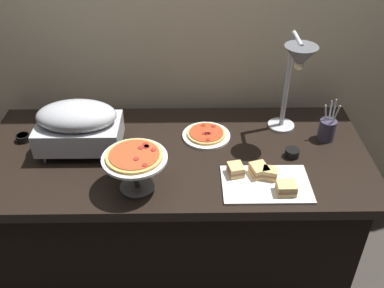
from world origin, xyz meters
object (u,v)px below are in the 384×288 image
at_px(sauce_cup_near, 292,153).
at_px(sauce_cup_far, 23,138).
at_px(heat_lamp, 297,66).
at_px(sandwich_platter, 264,180).
at_px(chafing_dish, 78,125).
at_px(utensil_holder, 327,129).
at_px(pizza_plate_center, 135,160).
at_px(pizza_plate_front, 206,135).

relative_size(sauce_cup_near, sauce_cup_far, 0.99).
xyz_separation_m(heat_lamp, sandwich_platter, (-0.16, -0.33, -0.39)).
distance_m(chafing_dish, utensil_holder, 1.23).
xyz_separation_m(heat_lamp, pizza_plate_center, (-0.72, -0.35, -0.26)).
bearing_deg(sandwich_platter, chafing_dish, 162.97).
bearing_deg(sauce_cup_near, pizza_plate_front, 156.84).
xyz_separation_m(sauce_cup_near, utensil_holder, (0.20, 0.15, 0.04)).
height_order(pizza_plate_front, sandwich_platter, sandwich_platter).
xyz_separation_m(chafing_dish, sandwich_platter, (0.86, -0.26, -0.13)).
xyz_separation_m(heat_lamp, utensil_holder, (0.21, 0.01, -0.36)).
height_order(pizza_plate_center, sauce_cup_far, pizza_plate_center).
height_order(sandwich_platter, sauce_cup_near, sandwich_platter).
bearing_deg(chafing_dish, pizza_plate_front, 9.96).
xyz_separation_m(chafing_dish, utensil_holder, (1.22, 0.08, -0.09)).
xyz_separation_m(pizza_plate_center, sauce_cup_near, (0.73, 0.22, -0.13)).
xyz_separation_m(pizza_plate_front, sauce_cup_far, (-0.93, -0.02, 0.01)).
height_order(chafing_dish, sauce_cup_near, chafing_dish).
bearing_deg(chafing_dish, pizza_plate_center, -43.62).
bearing_deg(pizza_plate_front, utensil_holder, -2.69).
bearing_deg(chafing_dish, utensil_holder, 3.72).
bearing_deg(pizza_plate_center, sauce_cup_far, 149.04).
xyz_separation_m(chafing_dish, sauce_cup_far, (-0.31, 0.08, -0.13)).
distance_m(chafing_dish, pizza_plate_front, 0.64).
bearing_deg(sauce_cup_far, utensil_holder, -0.16).
relative_size(chafing_dish, sauce_cup_near, 5.74).
bearing_deg(pizza_plate_center, chafing_dish, 136.38).
bearing_deg(sauce_cup_far, pizza_plate_center, -30.96).
bearing_deg(chafing_dish, sandwich_platter, -17.03).
xyz_separation_m(pizza_plate_center, utensil_holder, (0.93, 0.36, -0.09)).
bearing_deg(utensil_holder, chafing_dish, -176.28).
bearing_deg(heat_lamp, chafing_dish, -176.04).
height_order(pizza_plate_center, sauce_cup_near, pizza_plate_center).
distance_m(chafing_dish, pizza_plate_center, 0.41).
distance_m(sandwich_platter, sauce_cup_far, 1.22).
bearing_deg(pizza_plate_front, chafing_dish, -170.04).
xyz_separation_m(chafing_dish, heat_lamp, (1.02, 0.07, 0.27)).
bearing_deg(pizza_plate_front, sandwich_platter, -56.74).
xyz_separation_m(heat_lamp, sauce_cup_far, (-1.33, 0.01, -0.39)).
bearing_deg(sandwich_platter, pizza_plate_center, -178.10).
bearing_deg(sauce_cup_near, utensil_holder, 35.92).
relative_size(pizza_plate_front, sauce_cup_near, 3.57).
bearing_deg(utensil_holder, pizza_plate_front, 177.31).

